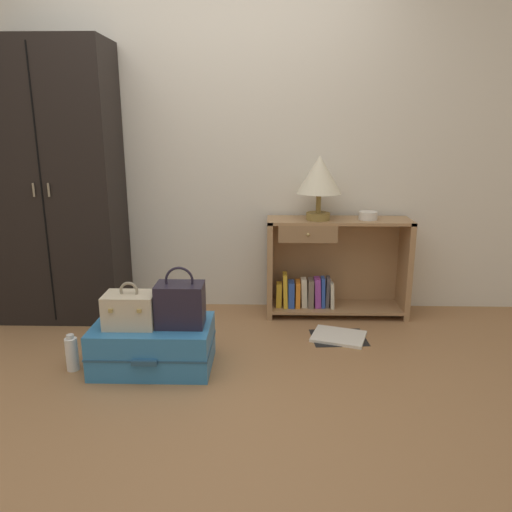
{
  "coord_description": "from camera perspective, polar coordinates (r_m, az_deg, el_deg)",
  "views": [
    {
      "loc": [
        0.43,
        -2.26,
        1.38
      ],
      "look_at": [
        0.35,
        0.88,
        0.55
      ],
      "focal_mm": 34.89,
      "sensor_mm": 36.0,
      "label": 1
    }
  ],
  "objects": [
    {
      "name": "bowl",
      "position": [
        3.65,
        12.72,
        4.55
      ],
      "size": [
        0.13,
        0.13,
        0.06
      ],
      "primitive_type": "cylinder",
      "color": "silver",
      "rests_on": "bookshelf"
    },
    {
      "name": "table_lamp",
      "position": [
        3.54,
        7.27,
        8.98
      ],
      "size": [
        0.32,
        0.32,
        0.45
      ],
      "color": "olive",
      "rests_on": "bookshelf"
    },
    {
      "name": "open_book_on_floor",
      "position": [
        3.42,
        9.45,
        -9.1
      ],
      "size": [
        0.41,
        0.36,
        0.02
      ],
      "color": "white",
      "rests_on": "ground_plane"
    },
    {
      "name": "train_case",
      "position": [
        2.92,
        -14.23,
        -5.99
      ],
      "size": [
        0.29,
        0.2,
        0.26
      ],
      "color": "beige",
      "rests_on": "suitcase_large"
    },
    {
      "name": "handbag",
      "position": [
        2.87,
        -8.68,
        -5.47
      ],
      "size": [
        0.27,
        0.18,
        0.35
      ],
      "color": "#231E2D",
      "rests_on": "suitcase_large"
    },
    {
      "name": "ground_plane",
      "position": [
        2.69,
        -8.32,
        -16.32
      ],
      "size": [
        9.0,
        9.0,
        0.0
      ],
      "primitive_type": "plane",
      "color": "#9E7047"
    },
    {
      "name": "wardrobe",
      "position": [
        3.8,
        -21.95,
        7.49
      ],
      "size": [
        0.87,
        0.47,
        1.94
      ],
      "color": "black",
      "rests_on": "ground_plane"
    },
    {
      "name": "back_wall",
      "position": [
        3.79,
        -5.23,
        13.51
      ],
      "size": [
        6.4,
        0.1,
        2.6
      ],
      "primitive_type": "cube",
      "color": "silver",
      "rests_on": "ground_plane"
    },
    {
      "name": "bookshelf",
      "position": [
        3.73,
        8.56,
        -1.39
      ],
      "size": [
        1.03,
        0.32,
        0.73
      ],
      "color": "#A37A51",
      "rests_on": "ground_plane"
    },
    {
      "name": "suitcase_large",
      "position": [
        3.01,
        -11.68,
        -9.98
      ],
      "size": [
        0.69,
        0.45,
        0.27
      ],
      "color": "teal",
      "rests_on": "ground_plane"
    },
    {
      "name": "bottle",
      "position": [
        3.12,
        -20.35,
        -10.43
      ],
      "size": [
        0.07,
        0.07,
        0.22
      ],
      "color": "white",
      "rests_on": "ground_plane"
    }
  ]
}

